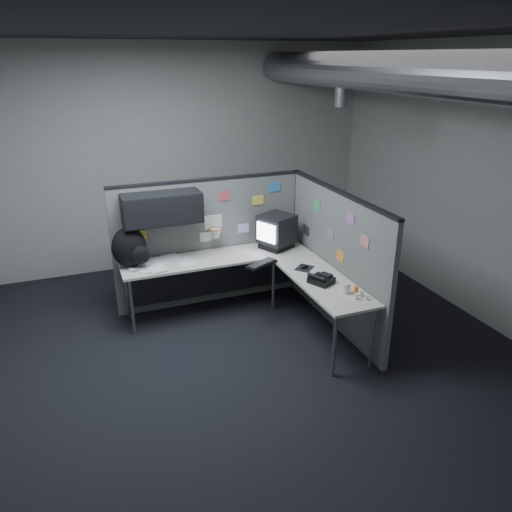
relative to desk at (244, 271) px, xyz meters
name	(u,v)px	position (x,y,z in m)	size (l,w,h in m)	color
room	(305,154)	(0.41, -0.70, 1.48)	(5.62, 5.62, 3.22)	black
partition_back	(198,231)	(-0.40, 0.53, 0.38)	(2.44, 0.42, 1.63)	slate
partition_right	(335,259)	(0.95, -0.49, 0.21)	(0.07, 2.23, 1.63)	slate
desk	(244,271)	(0.00, 0.00, 0.00)	(2.31, 2.11, 0.73)	beige
monitor	(277,231)	(0.55, 0.30, 0.34)	(0.50, 0.50, 0.43)	black
keyboard	(262,264)	(0.16, -0.16, 0.13)	(0.43, 0.31, 0.04)	black
mouse	(304,267)	(0.59, -0.43, 0.13)	(0.27, 0.27, 0.05)	black
phone	(321,279)	(0.58, -0.85, 0.16)	(0.30, 0.31, 0.11)	black
bottles	(359,294)	(0.78, -1.29, 0.15)	(0.14, 0.19, 0.08)	silver
cup	(346,288)	(0.71, -1.16, 0.17)	(0.08, 0.08, 0.11)	beige
papers	(160,263)	(-0.94, 0.30, 0.13)	(0.82, 0.57, 0.02)	white
backpack	(130,248)	(-1.25, 0.33, 0.35)	(0.47, 0.42, 0.48)	black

